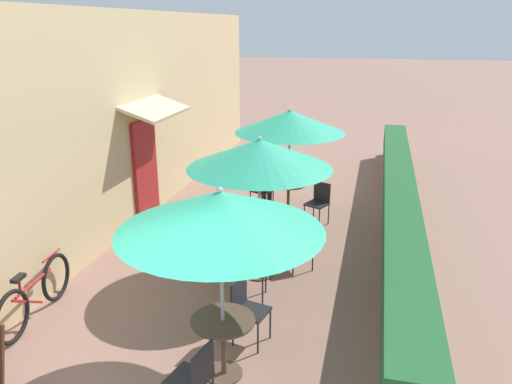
% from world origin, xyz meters
% --- Properties ---
extents(cafe_facade_wall, '(0.98, 13.54, 4.20)m').
position_xyz_m(cafe_facade_wall, '(-2.54, 6.63, 2.09)').
color(cafe_facade_wall, '#D6B784').
rests_on(cafe_facade_wall, ground_plane).
extents(planter_hedge, '(0.60, 12.54, 1.01)m').
position_xyz_m(planter_hedge, '(2.75, 6.67, 0.54)').
color(planter_hedge, tan).
rests_on(planter_hedge, ground_plane).
extents(patio_table_near, '(0.74, 0.74, 0.75)m').
position_xyz_m(patio_table_near, '(0.69, 1.63, 0.53)').
color(patio_table_near, brown).
rests_on(patio_table_near, ground_plane).
extents(patio_umbrella_near, '(2.24, 2.24, 2.33)m').
position_xyz_m(patio_umbrella_near, '(0.69, 1.63, 2.06)').
color(patio_umbrella_near, '#B7B7BC').
rests_on(patio_umbrella_near, ground_plane).
extents(cafe_chair_near_left, '(0.48, 0.48, 0.87)m').
position_xyz_m(cafe_chair_near_left, '(0.60, 0.92, 0.52)').
color(cafe_chair_near_left, '#232328').
rests_on(cafe_chair_near_left, ground_plane).
extents(cafe_chair_near_right, '(0.48, 0.48, 0.87)m').
position_xyz_m(cafe_chair_near_right, '(0.77, 2.34, 0.52)').
color(cafe_chair_near_right, '#232328').
rests_on(cafe_chair_near_right, ground_plane).
extents(patio_table_mid, '(0.74, 0.74, 0.75)m').
position_xyz_m(patio_table_mid, '(0.52, 4.12, 0.53)').
color(patio_table_mid, brown).
rests_on(patio_table_mid, ground_plane).
extents(patio_umbrella_mid, '(2.24, 2.24, 2.33)m').
position_xyz_m(patio_umbrella_mid, '(0.52, 4.12, 2.06)').
color(patio_umbrella_mid, '#B7B7BC').
rests_on(patio_umbrella_mid, ground_plane).
extents(cafe_chair_mid_left, '(0.53, 0.53, 0.87)m').
position_xyz_m(cafe_chair_mid_left, '(-0.16, 4.34, 0.52)').
color(cafe_chair_mid_left, '#232328').
rests_on(cafe_chair_mid_left, ground_plane).
extents(cafe_chair_mid_right, '(0.43, 0.43, 0.87)m').
position_xyz_m(cafe_chair_mid_right, '(0.66, 3.41, 0.52)').
color(cafe_chair_mid_right, '#232328').
rests_on(cafe_chair_mid_right, ground_plane).
extents(seated_patron_mid_right, '(0.43, 0.36, 1.25)m').
position_xyz_m(seated_patron_mid_right, '(0.55, 3.40, 0.69)').
color(seated_patron_mid_right, '#23232D').
rests_on(seated_patron_mid_right, ground_plane).
extents(cafe_chair_mid_back, '(0.56, 0.56, 0.87)m').
position_xyz_m(cafe_chair_mid_back, '(1.05, 4.59, 0.52)').
color(cafe_chair_mid_back, '#232328').
rests_on(cafe_chair_mid_back, ground_plane).
extents(patio_table_far, '(0.74, 0.74, 0.75)m').
position_xyz_m(patio_table_far, '(0.50, 6.83, 0.53)').
color(patio_table_far, brown).
rests_on(patio_table_far, ground_plane).
extents(patio_umbrella_far, '(2.24, 2.24, 2.33)m').
position_xyz_m(patio_umbrella_far, '(0.50, 6.83, 2.06)').
color(patio_umbrella_far, '#B7B7BC').
rests_on(patio_umbrella_far, ground_plane).
extents(cafe_chair_far_left, '(0.53, 0.53, 0.87)m').
position_xyz_m(cafe_chair_far_left, '(-0.17, 7.05, 0.52)').
color(cafe_chair_far_left, '#232328').
rests_on(cafe_chair_far_left, ground_plane).
extents(seated_patron_far_left, '(0.46, 0.50, 1.25)m').
position_xyz_m(seated_patron_far_left, '(-0.13, 7.16, 0.69)').
color(seated_patron_far_left, '#23232D').
rests_on(seated_patron_far_left, ground_plane).
extents(cafe_chair_far_right, '(0.53, 0.53, 0.87)m').
position_xyz_m(cafe_chair_far_right, '(1.18, 6.60, 0.52)').
color(cafe_chair_far_right, '#232328').
rests_on(cafe_chair_far_right, ground_plane).
extents(bicycle_leaning, '(0.22, 1.79, 0.81)m').
position_xyz_m(bicycle_leaning, '(-2.20, 2.14, 0.37)').
color(bicycle_leaning, black).
rests_on(bicycle_leaning, ground_plane).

